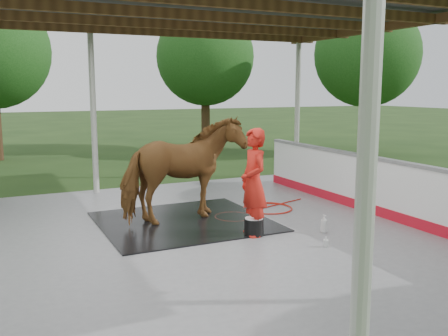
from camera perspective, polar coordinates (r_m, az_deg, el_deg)
name	(u,v)px	position (r m, az deg, el deg)	size (l,w,h in m)	color
ground	(156,251)	(8.00, -7.72, -9.41)	(100.00, 100.00, 0.00)	#1E3814
concrete_slab	(156,250)	(8.00, -7.73, -9.24)	(12.00, 10.00, 0.05)	slate
dasher_board	(383,189)	(10.17, 17.75, -2.32)	(0.16, 8.00, 1.15)	red
tree_belt	(152,10)	(8.63, -8.20, 17.40)	(28.00, 28.00, 5.80)	#382314
rubber_mat	(184,221)	(9.43, -4.60, -6.10)	(3.04, 2.85, 0.02)	black
horse	(183,170)	(9.22, -4.67, -0.21)	(1.05, 2.29, 1.94)	brown
handler	(254,182)	(8.40, 3.39, -1.65)	(0.67, 0.44, 1.83)	red
wash_bucket	(254,226)	(8.55, 3.44, -6.68)	(0.33, 0.33, 0.31)	black
soap_bottle_a	(324,224)	(8.86, 11.34, -6.27)	(0.12, 0.12, 0.32)	silver
soap_bottle_b	(326,242)	(8.12, 11.56, -8.24)	(0.08, 0.08, 0.17)	#338CD8
hose_coil	(261,210)	(10.29, 4.30, -4.80)	(2.46, 1.24, 0.02)	#B0190C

